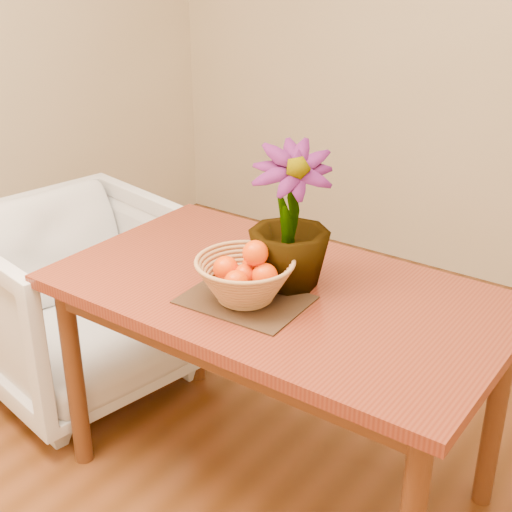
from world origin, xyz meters
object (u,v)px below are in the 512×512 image
Objects in this scene: potted_plant at (290,218)px; armchair at (79,291)px; wicker_basket at (245,281)px; table at (278,313)px.

potted_plant is 1.15m from armchair.
wicker_basket reaches higher than armchair.
wicker_basket is 0.67× the size of potted_plant.
potted_plant reaches higher than table.
wicker_basket is at bearing -142.78° from potted_plant.
potted_plant is 0.53× the size of armchair.
table is 0.20m from wicker_basket.
wicker_basket is at bearing -104.03° from table.
table is 0.31m from potted_plant.
potted_plant is at bearing -79.97° from armchair.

